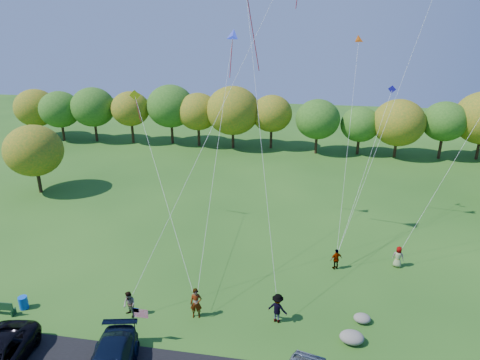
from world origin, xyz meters
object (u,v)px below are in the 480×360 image
(flyer_c, at_px, (277,308))
(flyer_e, at_px, (398,257))
(flyer_a, at_px, (196,303))
(trash_barrel, at_px, (23,303))
(park_bench, at_px, (1,308))
(flyer_b, at_px, (129,304))
(flyer_d, at_px, (336,259))

(flyer_c, height_order, flyer_e, flyer_c)
(flyer_a, height_order, trash_barrel, flyer_a)
(trash_barrel, bearing_deg, park_bench, -139.04)
(park_bench, bearing_deg, flyer_a, 6.28)
(flyer_c, relative_size, flyer_e, 1.15)
(park_bench, bearing_deg, flyer_b, 6.29)
(flyer_a, distance_m, park_bench, 11.67)
(flyer_a, distance_m, flyer_d, 10.69)
(park_bench, bearing_deg, flyer_e, 18.87)
(flyer_b, height_order, flyer_e, flyer_b)
(flyer_b, relative_size, park_bench, 0.96)
(flyer_a, xyz_separation_m, flyer_c, (4.75, 0.41, -0.05))
(flyer_a, height_order, flyer_d, flyer_a)
(flyer_d, bearing_deg, flyer_c, 31.90)
(flyer_c, distance_m, flyer_e, 10.76)
(flyer_a, bearing_deg, flyer_d, 30.18)
(flyer_d, relative_size, trash_barrel, 1.93)
(flyer_a, relative_size, flyer_d, 1.24)
(flyer_b, xyz_separation_m, park_bench, (-7.62, -1.19, -0.32))
(park_bench, bearing_deg, flyer_d, 20.57)
(park_bench, height_order, trash_barrel, park_bench)
(flyer_c, bearing_deg, flyer_a, 21.76)
(flyer_a, xyz_separation_m, flyer_e, (12.65, 7.71, -0.17))
(flyer_b, distance_m, flyer_d, 14.24)
(flyer_b, xyz_separation_m, flyer_d, (12.22, 7.30, -0.05))
(flyer_a, height_order, flyer_e, flyer_a)
(flyer_b, bearing_deg, trash_barrel, -143.22)
(flyer_e, height_order, trash_barrel, flyer_e)
(flyer_e, bearing_deg, flyer_b, 44.52)
(flyer_c, bearing_deg, flyer_b, 23.54)
(flyer_b, relative_size, flyer_c, 0.91)
(flyer_b, height_order, trash_barrel, flyer_b)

